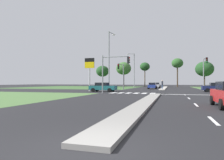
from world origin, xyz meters
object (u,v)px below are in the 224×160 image
(car_teal_second, at_px, (103,87))
(traffic_signal_far_left, at_px, (122,72))
(pedestrian_at_median, at_px, (162,83))
(treeline_fifth, at_px, (205,69))
(car_blue_near, at_px, (152,86))
(car_navy_fifth, at_px, (216,87))
(street_lamp_second, at_px, (109,58))
(traffic_signal_far_right, at_px, (205,68))
(treeline_second, at_px, (124,69))
(treeline_third, at_px, (145,67))
(treeline_fourth, at_px, (177,63))
(car_silver_fourth, at_px, (156,85))
(street_lamp_third, at_px, (134,69))
(fuel_price_totem, at_px, (90,67))
(treeline_near, at_px, (103,71))
(traffic_signal_near_left, at_px, (112,67))

(car_teal_second, bearing_deg, traffic_signal_far_left, 168.92)
(pedestrian_at_median, xyz_separation_m, treeline_fifth, (11.82, 22.68, 4.39))
(car_blue_near, xyz_separation_m, car_navy_fifth, (11.19, -12.68, 0.01))
(street_lamp_second, bearing_deg, car_blue_near, 70.00)
(car_teal_second, bearing_deg, traffic_signal_far_right, 114.55)
(treeline_second, height_order, treeline_third, treeline_second)
(treeline_third, relative_size, treeline_fourth, 0.91)
(car_silver_fourth, bearing_deg, street_lamp_third, 14.81)
(fuel_price_totem, distance_m, treeline_second, 34.98)
(pedestrian_at_median, xyz_separation_m, treeline_second, (-14.07, 23.27, 5.08))
(car_silver_fourth, xyz_separation_m, pedestrian_at_median, (2.16, -12.75, 0.54))
(traffic_signal_far_left, height_order, treeline_second, treeline_second)
(street_lamp_third, bearing_deg, treeline_near, 140.59)
(treeline_near, height_order, treeline_fourth, treeline_fourth)
(car_teal_second, relative_size, treeline_fifth, 0.55)
(fuel_price_totem, bearing_deg, car_navy_fifth, 4.84)
(car_navy_fifth, height_order, street_lamp_third, street_lamp_third)
(car_blue_near, distance_m, pedestrian_at_median, 3.77)
(treeline_near, bearing_deg, treeline_second, 11.56)
(treeline_near, xyz_separation_m, treeline_second, (7.27, 1.49, 0.93))
(traffic_signal_far_right, xyz_separation_m, treeline_third, (-14.39, 30.17, 2.77))
(traffic_signal_far_right, height_order, street_lamp_second, street_lamp_second)
(traffic_signal_far_right, relative_size, treeline_fourth, 0.66)
(car_silver_fourth, height_order, street_lamp_second, street_lamp_second)
(car_silver_fourth, relative_size, treeline_third, 0.55)
(street_lamp_third, distance_m, treeline_second, 13.46)
(car_silver_fourth, distance_m, street_lamp_second, 26.90)
(car_blue_near, bearing_deg, car_teal_second, 68.75)
(street_lamp_second, distance_m, treeline_near, 37.20)
(street_lamp_third, distance_m, treeline_third, 12.76)
(treeline_fourth, xyz_separation_m, treeline_fifth, (8.07, 1.37, -1.82))
(treeline_near, height_order, treeline_second, treeline_second)
(car_blue_near, relative_size, fuel_price_totem, 0.73)
(treeline_second, xyz_separation_m, treeline_fourth, (17.82, -1.96, 1.14))
(street_lamp_second, xyz_separation_m, street_lamp_third, (-0.18, 24.13, -0.23))
(pedestrian_at_median, distance_m, fuel_price_totem, 17.24)
(car_blue_near, bearing_deg, street_lamp_second, 70.00)
(car_silver_fourth, distance_m, treeline_second, 16.85)
(street_lamp_second, relative_size, fuel_price_totem, 1.71)
(traffic_signal_near_left, xyz_separation_m, treeline_third, (-0.67, 42.04, 3.15))
(traffic_signal_far_right, relative_size, street_lamp_second, 0.59)
(traffic_signal_near_left, xyz_separation_m, pedestrian_at_median, (6.07, 18.36, -2.40))
(street_lamp_second, bearing_deg, traffic_signal_far_right, 22.42)
(treeline_third, bearing_deg, traffic_signal_far_right, -64.49)
(car_teal_second, distance_m, traffic_signal_near_left, 5.94)
(traffic_signal_far_right, xyz_separation_m, street_lamp_third, (-16.00, 17.60, 1.31))
(pedestrian_at_median, distance_m, treeline_fifth, 25.95)
(treeline_third, bearing_deg, treeline_fourth, -12.74)
(treeline_fifth, bearing_deg, traffic_signal_far_right, -98.15)
(car_teal_second, xyz_separation_m, car_navy_fifth, (17.78, 4.26, -0.01))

